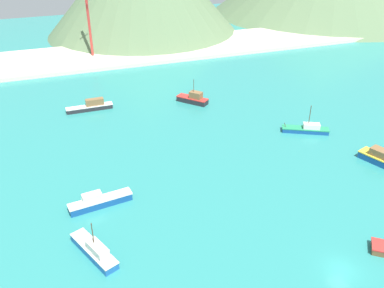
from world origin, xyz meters
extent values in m
cube|color=teal|center=(0.00, 30.00, -0.25)|extent=(260.00, 280.00, 0.50)
cube|color=#232328|center=(-23.37, 61.38, 0.46)|extent=(10.45, 1.87, 0.93)
cube|color=white|center=(-23.37, 61.38, 1.03)|extent=(10.66, 1.91, 0.20)
cube|color=brown|center=(-22.06, 61.39, 1.89)|extent=(4.08, 1.39, 1.54)
cube|color=#14478C|center=(17.47, 34.72, 0.40)|extent=(9.32, 6.27, 0.79)
cube|color=#238C5B|center=(17.47, 34.72, 0.89)|extent=(9.51, 6.40, 0.20)
cube|color=silver|center=(18.51, 34.17, 1.51)|extent=(3.70, 2.97, 1.04)
cylinder|color=#4C3823|center=(13.72, 36.69, 1.34)|extent=(0.49, 0.34, 1.08)
cylinder|color=#4C3823|center=(17.92, 34.48, 4.05)|extent=(0.14, 0.14, 4.03)
cube|color=#1E5BA8|center=(-29.43, 13.78, 0.51)|extent=(5.32, 9.04, 1.03)
cube|color=white|center=(-29.43, 13.78, 1.13)|extent=(5.42, 9.22, 0.20)
cube|color=beige|center=(-29.00, 12.75, 1.80)|extent=(2.82, 3.97, 1.14)
cylinder|color=#4C3823|center=(-29.28, 13.42, 3.99)|extent=(0.13, 0.13, 3.25)
cube|color=brown|center=(23.29, 19.64, 2.06)|extent=(3.12, 3.97, 1.34)
cube|color=#232328|center=(0.61, 57.35, 0.57)|extent=(6.70, 7.28, 1.14)
cube|color=red|center=(0.61, 57.35, 1.24)|extent=(6.83, 7.43, 0.20)
cube|color=brown|center=(1.22, 56.63, 2.14)|extent=(3.25, 3.38, 1.59)
cylinder|color=#4C3823|center=(0.84, 57.08, 4.47)|extent=(0.12, 0.12, 3.07)
cube|color=#14478C|center=(-26.81, 24.28, 0.56)|extent=(9.96, 3.19, 1.12)
cube|color=white|center=(-26.81, 24.28, 1.22)|extent=(10.16, 3.25, 0.20)
cube|color=silver|center=(-28.03, 24.12, 1.97)|extent=(3.12, 1.82, 1.30)
cube|color=beige|center=(0.00, 100.71, 0.60)|extent=(247.00, 25.93, 1.20)
cylinder|color=#B7332D|center=(-16.90, 100.02, 13.65)|extent=(0.77, 0.77, 27.29)
cylinder|color=#B7332D|center=(-16.90, 100.02, 16.92)|extent=(0.39, 2.18, 0.39)
camera|label=1|loc=(-31.41, -29.95, 40.34)|focal=38.99mm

